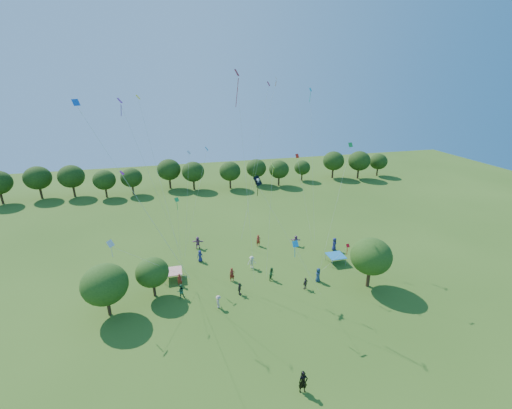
% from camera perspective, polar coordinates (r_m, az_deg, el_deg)
% --- Properties ---
extents(ground, '(160.00, 160.00, 0.00)m').
position_cam_1_polar(ground, '(31.05, 7.31, -29.01)').
color(ground, '#3E611D').
extents(near_tree_west, '(4.68, 4.68, 5.82)m').
position_cam_1_polar(near_tree_west, '(38.93, -23.91, -12.08)').
color(near_tree_west, '#422B19').
rests_on(near_tree_west, ground).
extents(near_tree_north, '(3.68, 3.68, 4.76)m').
position_cam_1_polar(near_tree_north, '(40.56, -16.91, -10.75)').
color(near_tree_north, '#422B19').
rests_on(near_tree_north, ground).
extents(near_tree_east, '(4.75, 4.75, 6.17)m').
position_cam_1_polar(near_tree_east, '(42.22, 18.64, -8.19)').
color(near_tree_east, '#422B19').
rests_on(near_tree_east, ground).
extents(treeline, '(88.01, 8.77, 6.77)m').
position_cam_1_polar(treeline, '(76.69, -8.97, 5.58)').
color(treeline, '#422B19').
rests_on(treeline, ground).
extents(tent_red_stripe, '(2.20, 2.20, 1.10)m').
position_cam_1_polar(tent_red_stripe, '(44.15, -13.71, -10.78)').
color(tent_red_stripe, '#B92F15').
rests_on(tent_red_stripe, ground).
extents(tent_blue, '(2.20, 2.20, 1.10)m').
position_cam_1_polar(tent_blue, '(47.59, 13.16, -8.30)').
color(tent_blue, '#1867A2').
rests_on(tent_blue, ground).
extents(man_in_black, '(0.79, 0.55, 2.00)m').
position_cam_1_polar(man_in_black, '(30.56, 7.86, -27.26)').
color(man_in_black, black).
rests_on(man_in_black, ground).
extents(crowd_person_0, '(0.79, 1.06, 1.92)m').
position_cam_1_polar(crowd_person_0, '(50.77, 12.91, -6.46)').
color(crowd_person_0, navy).
rests_on(crowd_person_0, ground).
extents(crowd_person_1, '(0.66, 0.43, 1.75)m').
position_cam_1_polar(crowd_person_1, '(42.72, -4.02, -11.58)').
color(crowd_person_1, maroon).
rests_on(crowd_person_1, ground).
extents(crowd_person_2, '(0.91, 0.91, 1.69)m').
position_cam_1_polar(crowd_person_2, '(42.87, 2.67, -11.47)').
color(crowd_person_2, '#235225').
rests_on(crowd_person_2, ground).
extents(crowd_person_3, '(0.48, 1.00, 1.50)m').
position_cam_1_polar(crowd_person_3, '(38.61, -6.28, -15.81)').
color(crowd_person_3, '#B5A191').
rests_on(crowd_person_3, ground).
extents(crowd_person_4, '(0.97, 0.81, 1.51)m').
position_cam_1_polar(crowd_person_4, '(41.67, 8.24, -12.87)').
color(crowd_person_4, '#423634').
rests_on(crowd_person_4, ground).
extents(crowd_person_5, '(1.59, 0.90, 1.61)m').
position_cam_1_polar(crowd_person_5, '(51.17, 6.65, -6.01)').
color(crowd_person_5, '#864E7F').
rests_on(crowd_person_5, ground).
extents(crowd_person_6, '(0.88, 0.60, 1.62)m').
position_cam_1_polar(crowd_person_6, '(47.35, -9.32, -8.47)').
color(crowd_person_6, navy).
rests_on(crowd_person_6, ground).
extents(crowd_person_7, '(0.65, 0.42, 1.74)m').
position_cam_1_polar(crowd_person_7, '(50.75, 0.39, -6.01)').
color(crowd_person_7, maroon).
rests_on(crowd_person_7, ground).
extents(crowd_person_8, '(0.85, 0.49, 1.68)m').
position_cam_1_polar(crowd_person_8, '(40.71, -12.41, -13.92)').
color(crowd_person_8, '#2B653D').
rests_on(crowd_person_8, ground).
extents(crowd_person_9, '(1.15, 0.54, 1.75)m').
position_cam_1_polar(crowd_person_9, '(45.19, -0.71, -9.59)').
color(crowd_person_9, beige).
rests_on(crowd_person_9, ground).
extents(crowd_person_10, '(0.81, 0.97, 1.51)m').
position_cam_1_polar(crowd_person_10, '(40.38, -2.76, -13.86)').
color(crowd_person_10, '#372F2C').
rests_on(crowd_person_10, ground).
extents(crowd_person_11, '(1.76, 0.90, 1.80)m').
position_cam_1_polar(crowd_person_11, '(50.82, -9.68, -6.25)').
color(crowd_person_11, '#96577F').
rests_on(crowd_person_11, ground).
extents(crowd_person_12, '(0.71, 0.98, 1.79)m').
position_cam_1_polar(crowd_person_12, '(43.20, 10.30, -11.47)').
color(crowd_person_12, navy).
rests_on(crowd_person_12, ground).
extents(crowd_person_13, '(0.61, 0.42, 1.58)m').
position_cam_1_polar(crowd_person_13, '(42.79, -12.59, -12.16)').
color(crowd_person_13, maroon).
rests_on(crowd_person_13, ground).
extents(pirate_kite, '(6.04, 5.61, 11.71)m').
position_cam_1_polar(pirate_kite, '(38.64, 0.52, 3.58)').
color(pirate_kite, black).
extents(red_high_kite, '(1.10, 4.89, 22.98)m').
position_cam_1_polar(red_high_kite, '(37.19, -2.68, 14.94)').
color(red_high_kite, red).
extents(small_kite_0, '(2.19, 2.62, 4.82)m').
position_cam_1_polar(small_kite_0, '(40.11, 14.38, -7.50)').
color(small_kite_0, red).
extents(small_kite_1, '(6.16, 3.67, 22.30)m').
position_cam_1_polar(small_kite_1, '(48.81, 1.68, 13.06)').
color(small_kite_1, '#FF620D').
extents(small_kite_2, '(3.41, 2.52, 20.53)m').
position_cam_1_polar(small_kite_2, '(38.12, -16.91, 8.54)').
color(small_kite_2, yellow).
extents(small_kite_3, '(0.58, 2.27, 8.98)m').
position_cam_1_polar(small_kite_3, '(41.84, -12.95, -0.94)').
color(small_kite_3, green).
extents(small_kite_4, '(7.85, 6.22, 20.67)m').
position_cam_1_polar(small_kite_4, '(32.24, -21.84, 5.36)').
color(small_kite_4, blue).
extents(small_kite_5, '(5.14, 3.32, 20.25)m').
position_cam_1_polar(small_kite_5, '(39.39, -19.36, 9.84)').
color(small_kite_5, '#79199A').
extents(small_kite_6, '(1.67, 0.56, 14.08)m').
position_cam_1_polar(small_kite_6, '(42.36, -11.30, 3.70)').
color(small_kite_6, silver).
extents(small_kite_7, '(0.51, 4.62, 20.85)m').
position_cam_1_polar(small_kite_7, '(48.02, 9.24, 11.81)').
color(small_kite_7, '#0EBCD2').
extents(small_kite_8, '(3.48, 2.53, 21.70)m').
position_cam_1_polar(small_kite_8, '(44.83, 0.82, 12.59)').
color(small_kite_8, red).
extents(small_kite_9, '(1.91, 3.52, 12.20)m').
position_cam_1_polar(small_kite_9, '(48.40, 7.34, 5.40)').
color(small_kite_9, red).
extents(small_kite_10, '(1.24, 1.60, 13.41)m').
position_cam_1_polar(small_kite_10, '(37.80, 2.61, 3.00)').
color(small_kite_10, '#D1F916').
extents(small_kite_11, '(3.73, 1.77, 15.29)m').
position_cam_1_polar(small_kite_11, '(40.65, 14.25, 4.50)').
color(small_kite_11, green).
extents(small_kite_12, '(4.04, 1.54, 7.52)m').
position_cam_1_polar(small_kite_12, '(33.85, 7.09, -7.79)').
color(small_kite_12, '#158ED7').
extents(small_kite_13, '(6.44, 2.56, 12.89)m').
position_cam_1_polar(small_kite_13, '(39.25, -18.88, 0.70)').
color(small_kite_13, '#97198C').
extents(small_kite_14, '(7.69, 3.80, 7.45)m').
position_cam_1_polar(small_kite_14, '(36.69, -21.44, -7.03)').
color(small_kite_14, silver).
extents(small_kite_15, '(3.74, 1.91, 14.67)m').
position_cam_1_polar(small_kite_15, '(41.44, -9.19, 4.43)').
color(small_kite_15, '#0B85B1').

